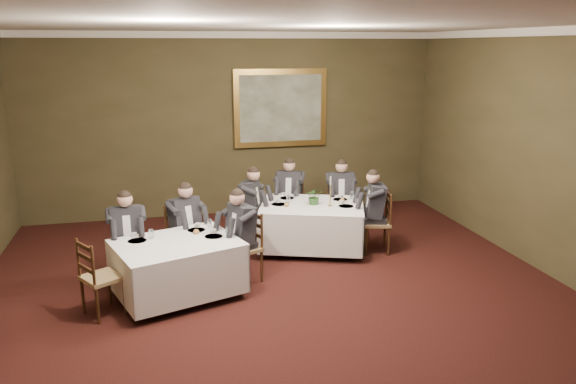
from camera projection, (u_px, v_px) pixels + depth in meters
name	position (u px, v px, depth m)	size (l,w,h in m)	color
ground	(295.00, 331.00, 6.60)	(10.00, 10.00, 0.00)	black
ceiling	(296.00, 20.00, 5.71)	(8.00, 10.00, 0.10)	silver
back_wall	(233.00, 125.00, 10.86)	(8.00, 0.10, 3.50)	#38331C
crown_molding	(296.00, 26.00, 5.72)	(8.00, 10.00, 0.12)	white
table_main	(312.00, 223.00, 9.14)	(1.98, 1.74, 0.67)	black
table_second	(178.00, 265.00, 7.40)	(1.86, 1.63, 0.67)	black
chair_main_backleft	(290.00, 216.00, 10.04)	(0.58, 0.57, 1.00)	olive
diner_main_backleft	(290.00, 204.00, 9.97)	(0.56, 0.60, 1.35)	black
chair_main_backright	(340.00, 218.00, 9.95)	(0.52, 0.50, 1.00)	olive
diner_main_backright	(340.00, 206.00, 9.88)	(0.49, 0.55, 1.35)	black
chair_main_endleft	(249.00, 230.00, 9.28)	(0.57, 0.58, 1.00)	olive
diner_main_endleft	(249.00, 217.00, 9.22)	(0.60, 0.57, 1.35)	black
chair_main_endright	(376.00, 235.00, 9.08)	(0.51, 0.52, 1.00)	olive
diner_main_endright	(376.00, 221.00, 9.02)	(0.56, 0.50, 1.35)	black
chair_sec_backleft	(129.00, 263.00, 7.88)	(0.48, 0.46, 1.00)	olive
diner_sec_backleft	(128.00, 248.00, 7.82)	(0.45, 0.51, 1.35)	black
chair_sec_backright	(185.00, 252.00, 8.31)	(0.59, 0.58, 1.00)	olive
diner_sec_backright	(185.00, 238.00, 8.24)	(0.58, 0.61, 1.35)	black
chair_sec_endright	(244.00, 262.00, 7.94)	(0.56, 0.57, 1.00)	olive
diner_sec_endright	(243.00, 247.00, 7.88)	(0.60, 0.56, 1.35)	black
chair_sec_endleft	(103.00, 293.00, 6.93)	(0.59, 0.60, 1.00)	olive
centerpiece	(314.00, 195.00, 9.02)	(0.27, 0.23, 0.30)	#2D5926
candlestick	(330.00, 195.00, 8.92)	(0.07, 0.07, 0.50)	gold
place_setting_table_main	(290.00, 196.00, 9.46)	(0.33, 0.31, 0.14)	white
place_setting_table_second	(141.00, 237.00, 7.40)	(0.33, 0.31, 0.14)	white
painting	(281.00, 108.00, 10.93)	(1.84, 0.09, 1.50)	#DAA24F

